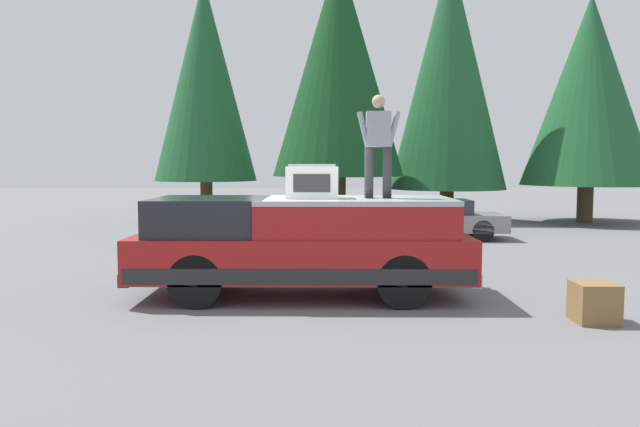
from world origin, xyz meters
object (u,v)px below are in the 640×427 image
at_px(parked_car_grey, 434,219).
at_px(pickup_truck, 302,244).
at_px(compressor_unit, 312,181).
at_px(person_on_truck_bed, 378,143).
at_px(wooden_crate, 594,302).

bearing_deg(parked_car_grey, pickup_truck, 155.46).
bearing_deg(pickup_truck, parked_car_grey, -24.54).
distance_m(compressor_unit, person_on_truck_bed, 1.26).
bearing_deg(parked_car_grey, wooden_crate, -176.74).
relative_size(person_on_truck_bed, wooden_crate, 3.02).
xyz_separation_m(parked_car_grey, wooden_crate, (-9.57, -0.54, -0.30)).
distance_m(person_on_truck_bed, wooden_crate, 4.04).
xyz_separation_m(pickup_truck, person_on_truck_bed, (-0.01, -1.26, 1.68)).
height_order(compressor_unit, person_on_truck_bed, person_on_truck_bed).
bearing_deg(compressor_unit, parked_car_grey, -23.24).
bearing_deg(wooden_crate, compressor_unit, 68.49).
bearing_deg(person_on_truck_bed, pickup_truck, 89.62).
height_order(pickup_truck, person_on_truck_bed, person_on_truck_bed).
xyz_separation_m(compressor_unit, person_on_truck_bed, (0.09, -1.09, 0.62)).
distance_m(parked_car_grey, wooden_crate, 9.59).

